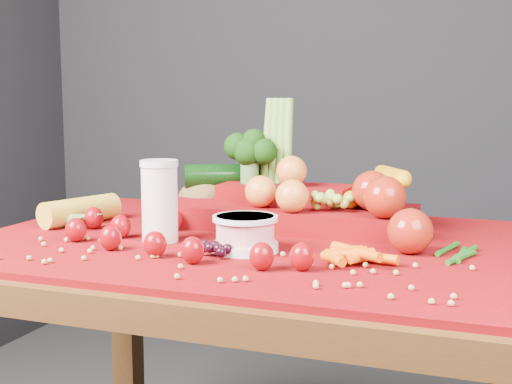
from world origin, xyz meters
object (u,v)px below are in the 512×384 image
(milk_glass, at_px, (160,198))
(produce_mound, at_px, (300,199))
(yogurt_bowl, at_px, (245,232))
(table, at_px, (252,293))

(milk_glass, xyz_separation_m, produce_mound, (0.20, 0.23, -0.02))
(milk_glass, distance_m, yogurt_bowl, 0.19)
(milk_glass, height_order, produce_mound, produce_mound)
(table, xyz_separation_m, milk_glass, (-0.15, -0.08, 0.19))
(table, xyz_separation_m, produce_mound, (0.05, 0.15, 0.16))
(yogurt_bowl, bearing_deg, table, 104.29)
(produce_mound, bearing_deg, table, -106.78)
(yogurt_bowl, distance_m, produce_mound, 0.26)
(table, relative_size, yogurt_bowl, 9.42)
(milk_glass, bearing_deg, yogurt_bowl, -7.39)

